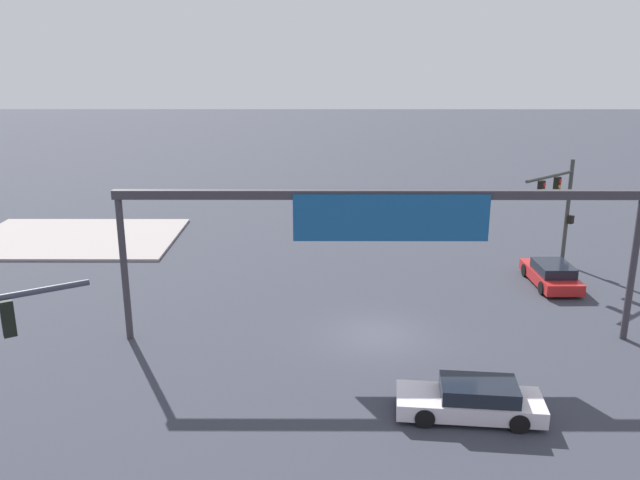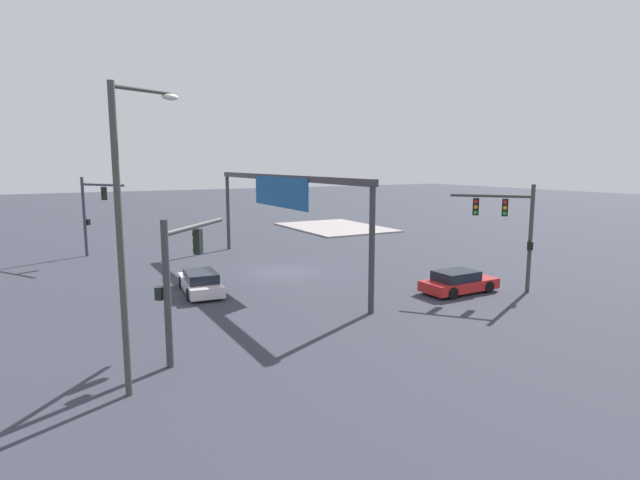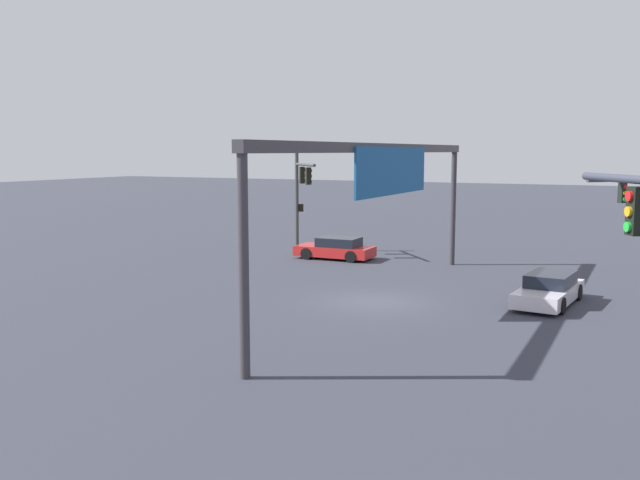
% 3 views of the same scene
% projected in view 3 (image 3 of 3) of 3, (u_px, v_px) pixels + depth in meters
% --- Properties ---
extents(ground_plane, '(207.21, 207.21, 0.00)m').
position_uv_depth(ground_plane, '(375.00, 302.00, 27.39)').
color(ground_plane, '#353742').
extents(traffic_signal_near_corner, '(3.63, 2.95, 5.85)m').
position_uv_depth(traffic_signal_near_corner, '(301.00, 188.00, 39.83)').
color(traffic_signal_near_corner, '#3B403B').
rests_on(traffic_signal_near_corner, ground).
extents(overhead_sign_gantry, '(20.74, 0.43, 6.24)m').
position_uv_depth(overhead_sign_gantry, '(387.00, 170.00, 26.65)').
color(overhead_sign_gantry, '#39353C').
rests_on(overhead_sign_gantry, ground).
extents(sedan_car_approaching, '(4.84, 2.23, 1.21)m').
position_uv_depth(sedan_car_approaching, '(549.00, 290.00, 26.91)').
color(sedan_car_approaching, silver).
rests_on(sedan_car_approaching, ground).
extents(sedan_car_waiting_far, '(2.00, 4.31, 1.21)m').
position_uv_depth(sedan_car_waiting_far, '(336.00, 249.00, 38.20)').
color(sedan_car_waiting_far, red).
rests_on(sedan_car_waiting_far, ground).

